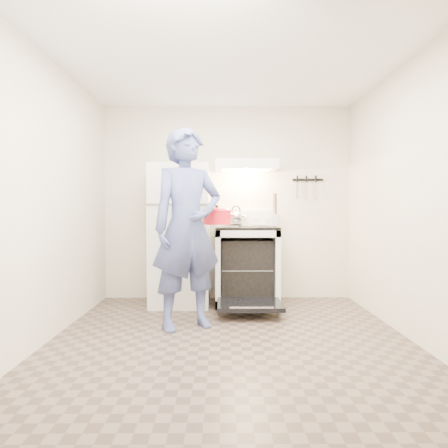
# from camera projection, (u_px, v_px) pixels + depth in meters

# --- Properties ---
(floor) EXTENTS (3.60, 3.60, 0.00)m
(floor) POSITION_uv_depth(u_px,v_px,m) (231.00, 343.00, 3.46)
(floor) COLOR brown
(floor) RESTS_ON ground
(back_wall) EXTENTS (3.20, 0.02, 2.50)m
(back_wall) POSITION_uv_depth(u_px,v_px,m) (227.00, 203.00, 5.22)
(back_wall) COLOR beige
(back_wall) RESTS_ON ground
(refrigerator) EXTENTS (0.70, 0.70, 1.70)m
(refrigerator) POSITION_uv_depth(u_px,v_px,m) (180.00, 235.00, 4.88)
(refrigerator) COLOR white
(refrigerator) RESTS_ON floor
(stove_body) EXTENTS (0.76, 0.65, 0.92)m
(stove_body) POSITION_uv_depth(u_px,v_px,m) (246.00, 266.00, 4.92)
(stove_body) COLOR white
(stove_body) RESTS_ON floor
(cooktop) EXTENTS (0.76, 0.65, 0.03)m
(cooktop) POSITION_uv_depth(u_px,v_px,m) (246.00, 228.00, 4.91)
(cooktop) COLOR black
(cooktop) RESTS_ON stove_body
(backsplash) EXTENTS (0.76, 0.07, 0.20)m
(backsplash) POSITION_uv_depth(u_px,v_px,m) (245.00, 218.00, 5.19)
(backsplash) COLOR white
(backsplash) RESTS_ON cooktop
(oven_door) EXTENTS (0.70, 0.54, 0.04)m
(oven_door) POSITION_uv_depth(u_px,v_px,m) (250.00, 305.00, 4.34)
(oven_door) COLOR black
(oven_door) RESTS_ON floor
(oven_rack) EXTENTS (0.60, 0.52, 0.01)m
(oven_rack) POSITION_uv_depth(u_px,v_px,m) (246.00, 268.00, 4.92)
(oven_rack) COLOR slate
(oven_rack) RESTS_ON stove_body
(range_hood) EXTENTS (0.76, 0.50, 0.12)m
(range_hood) POSITION_uv_depth(u_px,v_px,m) (246.00, 165.00, 4.95)
(range_hood) COLOR white
(range_hood) RESTS_ON back_wall
(knife_strip) EXTENTS (0.40, 0.02, 0.03)m
(knife_strip) POSITION_uv_depth(u_px,v_px,m) (308.00, 180.00, 5.20)
(knife_strip) COLOR black
(knife_strip) RESTS_ON back_wall
(pizza_stone) EXTENTS (0.31, 0.31, 0.02)m
(pizza_stone) POSITION_uv_depth(u_px,v_px,m) (248.00, 268.00, 4.83)
(pizza_stone) COLOR olive
(pizza_stone) RESTS_ON oven_rack
(tea_kettle) EXTENTS (0.21, 0.18, 0.26)m
(tea_kettle) POSITION_uv_depth(u_px,v_px,m) (236.00, 216.00, 5.10)
(tea_kettle) COLOR silver
(tea_kettle) RESTS_ON cooktop
(utensil_jar) EXTENTS (0.11, 0.11, 0.13)m
(utensil_jar) POSITION_uv_depth(u_px,v_px,m) (275.00, 219.00, 4.66)
(utensil_jar) COLOR silver
(utensil_jar) RESTS_ON cooktop
(person) EXTENTS (0.85, 0.74, 1.96)m
(person) POSITION_uv_depth(u_px,v_px,m) (187.00, 228.00, 3.89)
(person) COLOR navy
(person) RESTS_ON floor
(dutch_oven) EXTENTS (0.37, 0.30, 0.24)m
(dutch_oven) POSITION_uv_depth(u_px,v_px,m) (217.00, 218.00, 4.19)
(dutch_oven) COLOR red
(dutch_oven) RESTS_ON person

